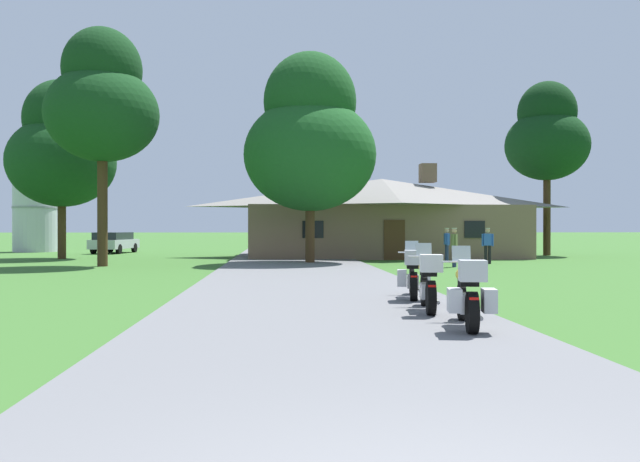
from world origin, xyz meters
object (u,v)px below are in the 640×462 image
(bystander_blue_shirt_beside_signpost, at_px, (488,244))
(tree_by_lodge_front, at_px, (310,139))
(tree_right_of_lodge, at_px, (547,136))
(motorcycle_yellow_nearest_to_camera, at_px, (468,294))
(motorcycle_white_farthest_in_row, at_px, (413,275))
(metal_silo_distant, at_px, (35,202))
(tree_left_near, at_px, (102,101))
(motorcycle_yellow_second_in_row, at_px, (428,282))
(parked_silver_suv_far_left, at_px, (114,242))
(bystander_olive_shirt_by_tree, at_px, (454,245))
(bystander_blue_shirt_near_lodge, at_px, (447,243))
(tree_left_far, at_px, (62,149))

(bystander_blue_shirt_beside_signpost, height_order, tree_by_lodge_front, tree_by_lodge_front)
(bystander_blue_shirt_beside_signpost, relative_size, tree_right_of_lodge, 0.16)
(motorcycle_yellow_nearest_to_camera, xyz_separation_m, motorcycle_white_farthest_in_row, (0.05, 4.45, 0.00))
(motorcycle_yellow_nearest_to_camera, bearing_deg, metal_silo_distant, 128.41)
(bystander_blue_shirt_beside_signpost, bearing_deg, tree_left_near, 15.40)
(motorcycle_yellow_nearest_to_camera, distance_m, tree_left_near, 22.62)
(tree_right_of_lodge, bearing_deg, motorcycle_yellow_second_in_row, -117.20)
(metal_silo_distant, bearing_deg, motorcycle_white_farthest_in_row, -58.12)
(metal_silo_distant, relative_size, parked_silver_suv_far_left, 1.47)
(tree_left_near, bearing_deg, motorcycle_white_farthest_in_row, -53.14)
(bystander_blue_shirt_beside_signpost, height_order, tree_left_near, tree_left_near)
(bystander_olive_shirt_by_tree, bearing_deg, metal_silo_distant, 78.39)
(bystander_blue_shirt_near_lodge, relative_size, tree_by_lodge_front, 0.17)
(tree_by_lodge_front, relative_size, metal_silo_distant, 1.42)
(tree_by_lodge_front, bearing_deg, tree_left_far, 157.17)
(tree_left_far, bearing_deg, bystander_olive_shirt_by_tree, -24.44)
(bystander_blue_shirt_beside_signpost, xyz_separation_m, tree_left_far, (-21.56, 6.29, 5.02))
(motorcycle_white_farthest_in_row, relative_size, bystander_olive_shirt_by_tree, 1.23)
(motorcycle_yellow_nearest_to_camera, xyz_separation_m, tree_by_lodge_front, (-1.52, 20.37, 5.26))
(motorcycle_white_farthest_in_row, relative_size, tree_left_near, 0.20)
(motorcycle_white_farthest_in_row, height_order, bystander_olive_shirt_by_tree, bystander_olive_shirt_by_tree)
(motorcycle_white_farthest_in_row, bearing_deg, bystander_olive_shirt_by_tree, 80.76)
(bystander_blue_shirt_beside_signpost, relative_size, tree_left_far, 0.17)
(bystander_blue_shirt_near_lodge, xyz_separation_m, tree_right_of_lodge, (8.21, 7.37, 6.41))
(motorcycle_white_farthest_in_row, distance_m, bystander_blue_shirt_beside_signpost, 16.63)
(motorcycle_white_farthest_in_row, relative_size, bystander_blue_shirt_beside_signpost, 1.23)
(motorcycle_yellow_nearest_to_camera, bearing_deg, tree_right_of_lodge, 74.61)
(tree_by_lodge_front, bearing_deg, bystander_olive_shirt_by_tree, -27.83)
(tree_left_near, bearing_deg, bystander_blue_shirt_near_lodge, 9.18)
(tree_by_lodge_front, distance_m, tree_left_near, 9.42)
(bystander_olive_shirt_by_tree, relative_size, tree_left_near, 0.16)
(tree_left_far, xyz_separation_m, parked_silver_suv_far_left, (0.77, 8.16, -5.19))
(motorcycle_yellow_nearest_to_camera, height_order, motorcycle_yellow_second_in_row, same)
(motorcycle_yellow_nearest_to_camera, relative_size, tree_left_near, 0.20)
(motorcycle_yellow_nearest_to_camera, xyz_separation_m, motorcycle_yellow_second_in_row, (-0.13, 2.22, 0.01))
(motorcycle_yellow_nearest_to_camera, height_order, motorcycle_white_farthest_in_row, same)
(tree_left_near, relative_size, parked_silver_suv_far_left, 2.18)
(bystander_blue_shirt_near_lodge, bearing_deg, motorcycle_yellow_nearest_to_camera, 167.14)
(bystander_blue_shirt_beside_signpost, distance_m, tree_by_lodge_front, 9.68)
(motorcycle_white_farthest_in_row, relative_size, tree_by_lodge_front, 0.21)
(motorcycle_yellow_nearest_to_camera, bearing_deg, bystander_blue_shirt_near_lodge, 85.85)
(motorcycle_yellow_nearest_to_camera, xyz_separation_m, bystander_olive_shirt_by_tree, (4.52, 17.18, 0.34))
(bystander_blue_shirt_beside_signpost, bearing_deg, motorcycle_yellow_nearest_to_camera, 83.53)
(tree_left_near, bearing_deg, parked_silver_suv_far_left, 102.16)
(motorcycle_white_farthest_in_row, xyz_separation_m, metal_silo_distant, (-20.31, 32.65, 2.91))
(bystander_blue_shirt_near_lodge, bearing_deg, tree_by_lodge_front, 99.49)
(motorcycle_yellow_nearest_to_camera, relative_size, parked_silver_suv_far_left, 0.43)
(bystander_blue_shirt_beside_signpost, relative_size, metal_silo_distant, 0.24)
(metal_silo_distant, bearing_deg, tree_right_of_lodge, -13.90)
(bystander_olive_shirt_by_tree, bearing_deg, tree_left_far, 92.75)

